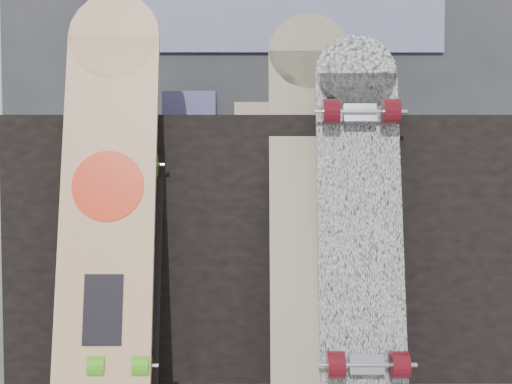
{
  "coord_description": "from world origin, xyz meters",
  "views": [
    {
      "loc": [
        -0.05,
        -1.68,
        0.67
      ],
      "look_at": [
        -0.05,
        0.2,
        0.57
      ],
      "focal_mm": 45.0,
      "sensor_mm": 36.0,
      "label": 1
    }
  ],
  "objects_px": {
    "longboard_cascadia": "(360,209)",
    "longboard_celtic": "(313,185)",
    "longboard_geisha": "(109,181)",
    "vendor_table": "(270,238)",
    "skateboard_dark": "(128,245)"
  },
  "relations": [
    {
      "from": "vendor_table",
      "to": "longboard_cascadia",
      "type": "bearing_deg",
      "value": -60.33
    },
    {
      "from": "vendor_table",
      "to": "skateboard_dark",
      "type": "xyz_separation_m",
      "value": [
        -0.41,
        -0.36,
        0.03
      ]
    },
    {
      "from": "longboard_celtic",
      "to": "longboard_cascadia",
      "type": "distance_m",
      "value": 0.16
    },
    {
      "from": "longboard_celtic",
      "to": "longboard_cascadia",
      "type": "height_order",
      "value": "longboard_celtic"
    },
    {
      "from": "longboard_geisha",
      "to": "longboard_celtic",
      "type": "height_order",
      "value": "longboard_geisha"
    },
    {
      "from": "longboard_cascadia",
      "to": "skateboard_dark",
      "type": "relative_size",
      "value": 1.24
    },
    {
      "from": "vendor_table",
      "to": "longboard_celtic",
      "type": "bearing_deg",
      "value": -71.14
    },
    {
      "from": "longboard_geisha",
      "to": "longboard_cascadia",
      "type": "distance_m",
      "value": 0.7
    },
    {
      "from": "vendor_table",
      "to": "skateboard_dark",
      "type": "distance_m",
      "value": 0.55
    },
    {
      "from": "skateboard_dark",
      "to": "longboard_cascadia",
      "type": "bearing_deg",
      "value": -4.8
    },
    {
      "from": "longboard_geisha",
      "to": "vendor_table",
      "type": "bearing_deg",
      "value": 40.93
    },
    {
      "from": "vendor_table",
      "to": "longboard_cascadia",
      "type": "height_order",
      "value": "longboard_cascadia"
    },
    {
      "from": "longboard_cascadia",
      "to": "longboard_celtic",
      "type": "bearing_deg",
      "value": 146.49
    },
    {
      "from": "longboard_geisha",
      "to": "longboard_celtic",
      "type": "xyz_separation_m",
      "value": [
        0.57,
        0.06,
        -0.02
      ]
    },
    {
      "from": "longboard_geisha",
      "to": "longboard_celtic",
      "type": "bearing_deg",
      "value": 6.09
    }
  ]
}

